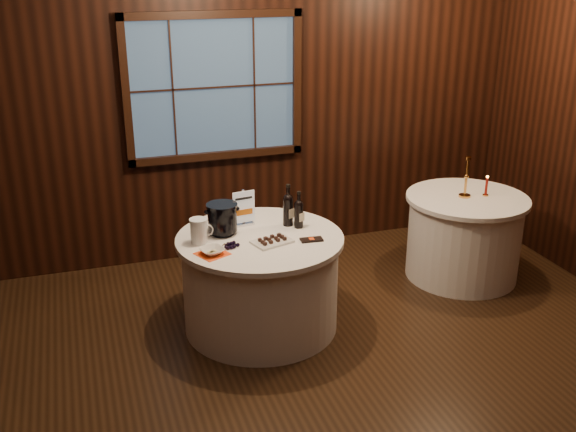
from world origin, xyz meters
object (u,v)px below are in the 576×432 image
object	(u,v)px
side_table	(464,236)
port_bottle_right	(299,212)
chocolate_plate	(272,241)
brass_candlestick	(466,182)
sign_stand	(244,213)
ice_bucket	(222,218)
red_candle	(486,188)
main_table	(261,282)
chocolate_box	(312,240)
cracker_bowl	(212,251)
grape_bunch	(232,245)
port_bottle_left	(288,208)
glass_pitcher	(199,231)

from	to	relation	value
side_table	port_bottle_right	world-z (taller)	port_bottle_right
chocolate_plate	brass_candlestick	size ratio (longest dim) A/B	0.90
sign_stand	ice_bucket	size ratio (longest dim) A/B	1.20
ice_bucket	brass_candlestick	bearing A→B (deg)	4.25
side_table	red_candle	distance (m)	0.49
port_bottle_right	chocolate_plate	xyz separation A→B (m)	(-0.29, -0.23, -0.11)
ice_bucket	port_bottle_right	bearing A→B (deg)	-5.39
side_table	red_candle	bearing A→B (deg)	-11.10
main_table	side_table	bearing A→B (deg)	8.53
main_table	chocolate_box	world-z (taller)	chocolate_box
chocolate_plate	cracker_bowl	world-z (taller)	cracker_bowl
chocolate_plate	grape_bunch	world-z (taller)	grape_bunch
ice_bucket	grape_bunch	bearing A→B (deg)	-89.77
port_bottle_left	red_candle	bearing A→B (deg)	-21.51
ice_bucket	grape_bunch	size ratio (longest dim) A/B	1.31
chocolate_box	cracker_bowl	xyz separation A→B (m)	(-0.76, -0.01, 0.02)
main_table	chocolate_box	bearing A→B (deg)	-29.18
main_table	ice_bucket	world-z (taller)	ice_bucket
main_table	brass_candlestick	distance (m)	2.06
ice_bucket	cracker_bowl	world-z (taller)	ice_bucket
port_bottle_left	chocolate_box	world-z (taller)	port_bottle_left
main_table	red_candle	world-z (taller)	red_candle
side_table	grape_bunch	world-z (taller)	grape_bunch
side_table	chocolate_box	world-z (taller)	chocolate_box
sign_stand	cracker_bowl	distance (m)	0.60
chocolate_plate	red_candle	size ratio (longest dim) A/B	1.74
port_bottle_left	grape_bunch	size ratio (longest dim) A/B	1.82
sign_stand	red_candle	distance (m)	2.21
chocolate_plate	red_candle	xyz separation A→B (m)	(2.11, 0.41, 0.06)
sign_stand	ice_bucket	world-z (taller)	sign_stand
chocolate_box	grape_bunch	distance (m)	0.60
red_candle	main_table	bearing A→B (deg)	-172.91
port_bottle_left	red_candle	distance (m)	1.89
chocolate_box	red_candle	world-z (taller)	red_candle
port_bottle_right	red_candle	xyz separation A→B (m)	(1.82, 0.18, -0.05)
ice_bucket	red_candle	xyz separation A→B (m)	(2.41, 0.13, -0.05)
port_bottle_right	brass_candlestick	bearing A→B (deg)	-15.53
port_bottle_right	chocolate_box	size ratio (longest dim) A/B	1.77
sign_stand	glass_pitcher	size ratio (longest dim) A/B	1.54
grape_bunch	cracker_bowl	world-z (taller)	cracker_bowl
glass_pitcher	grape_bunch	bearing A→B (deg)	-29.24
chocolate_plate	grape_bunch	xyz separation A→B (m)	(-0.31, -0.00, 0.00)
sign_stand	port_bottle_right	bearing A→B (deg)	-32.52
main_table	side_table	size ratio (longest dim) A/B	1.19
side_table	port_bottle_left	bearing A→B (deg)	-175.18
cracker_bowl	red_candle	bearing A→B (deg)	10.42
glass_pitcher	chocolate_box	bearing A→B (deg)	-4.83
port_bottle_right	glass_pitcher	distance (m)	0.80
glass_pitcher	cracker_bowl	size ratio (longest dim) A/B	1.15
ice_bucket	red_candle	distance (m)	2.42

